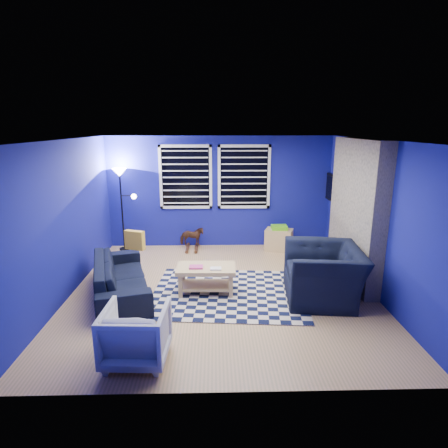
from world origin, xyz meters
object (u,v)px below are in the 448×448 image
object	(u,v)px
armchair_bent	(136,334)
cabinet	(279,239)
tv	(334,189)
floor_lamp	(121,184)
coffee_table	(206,274)
armchair_big	(323,273)
sofa	(121,277)
rocking_horse	(192,237)

from	to	relation	value
armchair_bent	cabinet	size ratio (longest dim) A/B	1.12
tv	floor_lamp	size ratio (longest dim) A/B	0.55
armchair_bent	cabinet	xyz separation A→B (m)	(2.36, 4.01, -0.09)
cabinet	floor_lamp	xyz separation A→B (m)	(-3.45, 0.14, 1.24)
coffee_table	cabinet	distance (m)	2.68
tv	armchair_big	xyz separation A→B (m)	(-0.83, -2.32, -0.98)
sofa	armchair_bent	distance (m)	1.93
sofa	floor_lamp	distance (m)	2.65
sofa	armchair_big	bearing A→B (deg)	-110.76
coffee_table	cabinet	size ratio (longest dim) A/B	1.45
armchair_big	rocking_horse	bearing A→B (deg)	-132.76
tv	armchair_bent	xyz separation A→B (m)	(-3.49, -3.90, -1.06)
cabinet	armchair_bent	bearing A→B (deg)	-100.70
coffee_table	cabinet	xyz separation A→B (m)	(1.58, 2.17, -0.08)
armchair_big	cabinet	size ratio (longest dim) A/B	1.93
armchair_bent	coffee_table	xyz separation A→B (m)	(0.78, 1.84, -0.01)
sofa	armchair_bent	world-z (taller)	armchair_bent
cabinet	coffee_table	bearing A→B (deg)	-106.29
tv	coffee_table	bearing A→B (deg)	-142.74
sofa	coffee_table	size ratio (longest dim) A/B	2.11
armchair_big	coffee_table	distance (m)	1.90
rocking_horse	cabinet	world-z (taller)	cabinet
armchair_big	cabinet	xyz separation A→B (m)	(-0.30, 2.42, -0.17)
armchair_big	armchair_bent	xyz separation A→B (m)	(-2.66, -1.59, -0.08)
tv	armchair_big	distance (m)	2.64
rocking_horse	coffee_table	distance (m)	2.30
coffee_table	cabinet	bearing A→B (deg)	53.92
armchair_big	rocking_horse	size ratio (longest dim) A/B	2.44
coffee_table	sofa	bearing A→B (deg)	-179.42
armchair_big	floor_lamp	bearing A→B (deg)	-118.80
sofa	rocking_horse	xyz separation A→B (m)	(1.04, 2.28, -0.00)
sofa	rocking_horse	world-z (taller)	sofa
armchair_big	sofa	bearing A→B (deg)	-88.67
coffee_table	floor_lamp	size ratio (longest dim) A/B	0.54
tv	cabinet	xyz separation A→B (m)	(-1.13, 0.11, -1.15)
rocking_horse	floor_lamp	distance (m)	1.92
coffee_table	cabinet	world-z (taller)	cabinet
tv	armchair_big	size ratio (longest dim) A/B	0.77
sofa	coffee_table	distance (m)	1.40
armchair_big	cabinet	world-z (taller)	armchair_big
sofa	cabinet	world-z (taller)	sofa
sofa	rocking_horse	distance (m)	2.51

